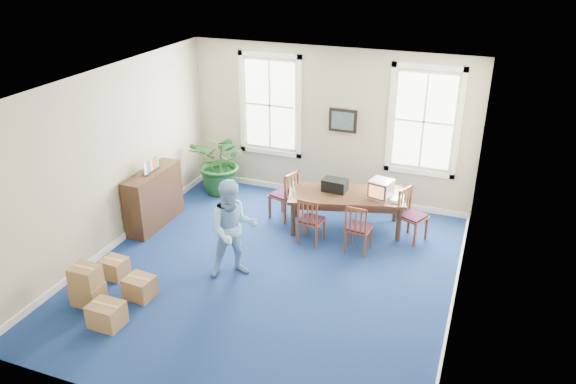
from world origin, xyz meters
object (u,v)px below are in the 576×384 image
(man, at_px, (233,229))
(potted_plant, at_px, (222,162))
(credenza, at_px, (154,198))
(cardboard_boxes, at_px, (100,284))
(conference_table, at_px, (346,211))
(crt_tv, at_px, (381,189))
(chair_near_left, at_px, (312,220))

(man, xyz_separation_m, potted_plant, (-1.66, 2.85, -0.13))
(credenza, xyz_separation_m, cardboard_boxes, (0.65, -2.52, -0.22))
(conference_table, bearing_deg, crt_tv, -10.96)
(potted_plant, bearing_deg, cardboard_boxes, -88.90)
(chair_near_left, height_order, cardboard_boxes, chair_near_left)
(potted_plant, distance_m, cardboard_boxes, 4.32)
(conference_table, distance_m, man, 2.60)
(crt_tv, bearing_deg, credenza, -149.96)
(cardboard_boxes, bearing_deg, man, 42.64)
(crt_tv, relative_size, potted_plant, 0.30)
(conference_table, distance_m, cardboard_boxes, 4.65)
(conference_table, distance_m, chair_near_left, 0.86)
(man, relative_size, credenza, 1.18)
(credenza, bearing_deg, chair_near_left, 7.69)
(credenza, height_order, potted_plant, potted_plant)
(man, distance_m, cardboard_boxes, 2.20)
(man, distance_m, credenza, 2.48)
(conference_table, xyz_separation_m, chair_near_left, (-0.44, -0.73, 0.09))
(crt_tv, height_order, cardboard_boxes, crt_tv)
(man, height_order, potted_plant, man)
(man, xyz_separation_m, cardboard_boxes, (-1.58, -1.45, -0.50))
(crt_tv, bearing_deg, chair_near_left, -130.03)
(chair_near_left, xyz_separation_m, man, (-0.85, -1.48, 0.39))
(chair_near_left, height_order, potted_plant, potted_plant)
(conference_table, height_order, man, man)
(man, bearing_deg, potted_plant, 86.85)
(man, relative_size, cardboard_boxes, 1.42)
(chair_near_left, relative_size, potted_plant, 0.64)
(credenza, distance_m, potted_plant, 1.88)
(chair_near_left, bearing_deg, crt_tv, -138.85)
(crt_tv, xyz_separation_m, credenza, (-4.15, -1.20, -0.35))
(crt_tv, relative_size, man, 0.25)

